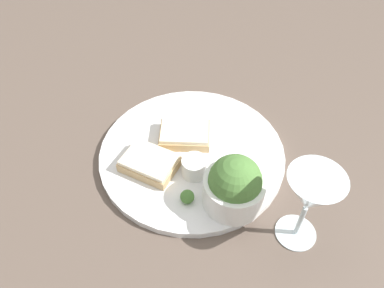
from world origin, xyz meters
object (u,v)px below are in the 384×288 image
at_px(cheese_toast_far, 150,163).
at_px(wine_glass, 311,196).
at_px(cheese_toast_near, 185,134).
at_px(sauce_ramekin, 194,166).
at_px(salad_bowl, 234,186).

distance_m(cheese_toast_far, wine_glass, 0.29).
bearing_deg(cheese_toast_near, wine_glass, -51.46).
height_order(sauce_ramekin, wine_glass, wine_glass).
distance_m(salad_bowl, sauce_ramekin, 0.09).
bearing_deg(sauce_ramekin, cheese_toast_far, 166.30).
bearing_deg(salad_bowl, cheese_toast_near, 115.78).
xyz_separation_m(cheese_toast_far, wine_glass, (0.24, -0.14, 0.08)).
bearing_deg(salad_bowl, sauce_ramekin, 134.25).
distance_m(salad_bowl, cheese_toast_near, 0.17).
bearing_deg(cheese_toast_near, cheese_toast_far, -134.80).
bearing_deg(cheese_toast_near, sauce_ramekin, -82.63).
bearing_deg(cheese_toast_far, wine_glass, -31.32).
xyz_separation_m(salad_bowl, cheese_toast_far, (-0.14, 0.08, -0.03)).
xyz_separation_m(salad_bowl, sauce_ramekin, (-0.06, 0.06, -0.02)).
bearing_deg(sauce_ramekin, cheese_toast_near, 97.37).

